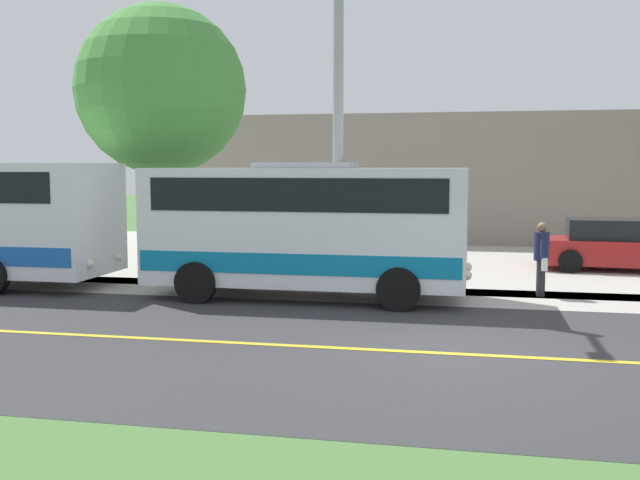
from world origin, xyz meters
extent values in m
plane|color=#477238|center=(0.00, 0.00, 0.00)|extent=(120.00, 120.00, 0.00)
cube|color=#333335|center=(0.00, 0.00, 0.00)|extent=(8.00, 100.00, 0.01)
cube|color=#B2ADA3|center=(-5.20, 0.00, 0.00)|extent=(2.40, 100.00, 0.01)
cube|color=#B2ADA3|center=(-12.40, 3.00, 0.00)|extent=(14.00, 36.00, 0.01)
cube|color=gold|center=(0.00, 0.00, 0.01)|extent=(0.16, 100.00, 0.00)
cube|color=white|center=(-4.46, -3.24, 1.62)|extent=(2.33, 7.02, 2.54)
cube|color=#0C72A5|center=(-4.46, -3.24, 0.90)|extent=(2.37, 6.88, 0.44)
cube|color=black|center=(-4.46, -3.24, 2.34)|extent=(2.37, 6.31, 0.70)
cube|color=gray|center=(-4.46, -3.24, 2.95)|extent=(1.40, 2.10, 0.12)
cylinder|color=black|center=(-5.63, -1.07, 0.45)|extent=(0.25, 0.90, 0.90)
cylinder|color=black|center=(-3.30, -1.07, 0.45)|extent=(0.25, 0.90, 0.90)
cylinder|color=black|center=(-5.63, -5.42, 0.45)|extent=(0.25, 0.90, 0.90)
cylinder|color=black|center=(-3.30, -5.42, 0.45)|extent=(0.25, 0.90, 0.90)
sphere|color=#F2EACC|center=(-5.11, 0.28, 0.70)|extent=(0.20, 0.20, 0.20)
sphere|color=#F2EACC|center=(-3.82, 0.28, 0.70)|extent=(0.20, 0.20, 0.20)
cylinder|color=black|center=(-5.81, -10.38, 0.45)|extent=(0.25, 0.90, 0.90)
sphere|color=#F2EACC|center=(-5.25, -8.20, 0.70)|extent=(0.20, 0.20, 0.20)
sphere|color=#F2EACC|center=(-3.86, -8.20, 0.70)|extent=(0.20, 0.20, 0.20)
cylinder|color=#262628|center=(-5.87, 1.91, 0.41)|extent=(0.18, 0.18, 0.81)
cylinder|color=#262628|center=(-5.67, 1.91, 0.41)|extent=(0.18, 0.18, 0.81)
cylinder|color=#1E2347|center=(-5.77, 1.91, 1.13)|extent=(0.34, 0.34, 0.64)
sphere|color=#8C664C|center=(-5.77, 1.91, 1.56)|extent=(0.22, 0.22, 0.22)
cylinder|color=#1E2347|center=(-5.95, 1.91, 1.16)|extent=(0.27, 0.10, 0.58)
cube|color=beige|center=(-6.03, 1.96, 0.75)|extent=(0.20, 0.12, 0.28)
cylinder|color=#1E2347|center=(-5.58, 1.91, 1.16)|extent=(0.27, 0.10, 0.58)
cube|color=white|center=(-5.51, 1.96, 0.75)|extent=(0.20, 0.12, 0.28)
cylinder|color=#9E9EA3|center=(-5.00, -2.63, 3.94)|extent=(0.24, 0.24, 7.89)
cube|color=#A51E1E|center=(-10.54, 4.44, 0.53)|extent=(2.03, 4.49, 0.70)
cube|color=black|center=(-10.55, 4.24, 1.17)|extent=(1.65, 2.50, 0.57)
cylinder|color=black|center=(-11.51, 3.13, 0.32)|extent=(0.25, 0.65, 0.64)
cylinder|color=black|center=(-9.71, 3.03, 0.32)|extent=(0.25, 0.65, 0.64)
cylinder|color=#4C3826|center=(-7.40, -7.91, 1.63)|extent=(0.36, 0.36, 3.27)
sphere|color=#478C3D|center=(-7.40, -7.91, 4.98)|extent=(4.56, 4.56, 4.56)
cube|color=gray|center=(-21.40, 0.29, 2.46)|extent=(10.00, 22.55, 4.92)
camera|label=1|loc=(11.56, 0.39, 2.93)|focal=41.67mm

